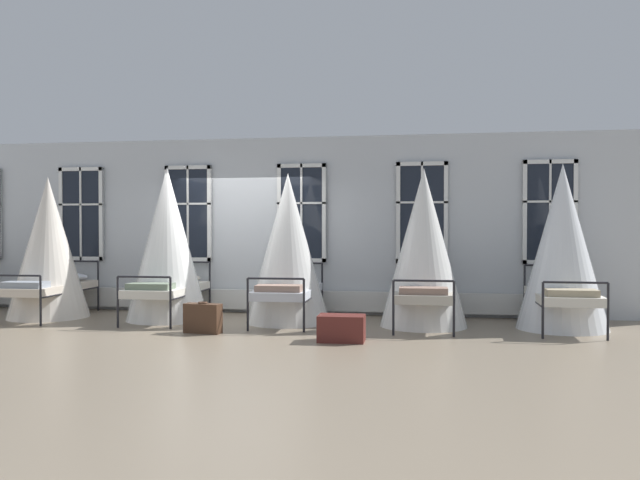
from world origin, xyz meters
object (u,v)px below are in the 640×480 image
cot_third (167,246)px  cot_fifth (424,250)px  cot_second (48,250)px  suitcase_dark (203,318)px  travel_trunk (342,328)px  cot_sixth (562,249)px  cot_fourth (288,250)px

cot_third → cot_fifth: 4.33m
cot_second → cot_third: (2.18, 0.06, 0.07)m
cot_third → cot_fifth: bearing=-91.3°
cot_second → suitcase_dark: bearing=-111.8°
cot_second → travel_trunk: size_ratio=3.85×
cot_third → travel_trunk: bearing=-117.8°
cot_second → suitcase_dark: 3.60m
cot_sixth → cot_fifth: bearing=92.1°
cot_fifth → travel_trunk: 2.21m
cot_fourth → travel_trunk: (1.11, -1.64, -1.01)m
cot_sixth → cot_third: bearing=91.1°
cot_fourth → travel_trunk: cot_fourth is taller
travel_trunk → cot_second: bearing=163.8°
cot_third → suitcase_dark: (1.08, -1.26, -1.04)m
cot_second → cot_fourth: bearing=-90.6°
cot_second → suitcase_dark: size_ratio=4.22×
cot_third → suitcase_dark: 1.96m
travel_trunk → cot_fifth: bearing=55.1°
cot_second → cot_fourth: 4.29m
cot_fifth → cot_sixth: bearing=-89.0°
cot_fourth → cot_fifth: (2.22, -0.05, 0.02)m
cot_fourth → suitcase_dark: size_ratio=4.24×
cot_third → cot_second: bearing=90.6°
cot_fifth → travel_trunk: bearing=145.0°
cot_third → cot_sixth: (6.45, 0.01, -0.02)m
cot_third → cot_sixth: cot_third is taller
cot_fifth → travel_trunk: size_ratio=3.95×
cot_third → travel_trunk: cot_third is taller
suitcase_dark → cot_fifth: bearing=29.5°
suitcase_dark → travel_trunk: size_ratio=0.91×
cot_fourth → cot_third: bearing=89.3°
cot_third → cot_sixth: 6.45m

